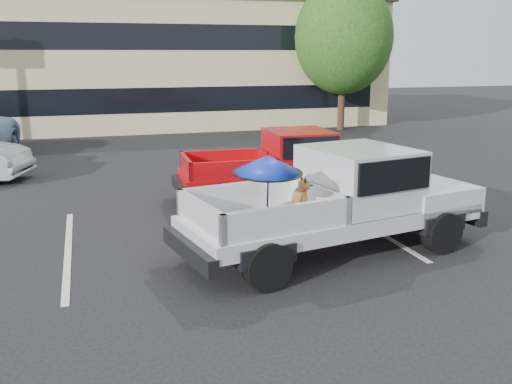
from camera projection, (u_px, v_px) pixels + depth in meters
ground at (256, 272)px, 9.44m from camera, size 90.00×90.00×0.00m
stripe_left at (68, 250)px, 10.46m from camera, size 0.12×5.00×0.01m
stripe_right at (363, 223)px, 12.14m from camera, size 0.12×5.00×0.01m
motel_building at (174, 59)px, 28.76m from camera, size 20.40×8.40×6.30m
tree_right at (344, 37)px, 25.85m from camera, size 4.46×4.46×6.78m
tree_back at (235, 37)px, 32.40m from camera, size 4.68×4.68×7.11m
silver_pickup at (348, 195)px, 10.22m from camera, size 5.96×3.01×2.06m
red_pickup at (293, 161)px, 14.05m from camera, size 5.18×2.05×1.69m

